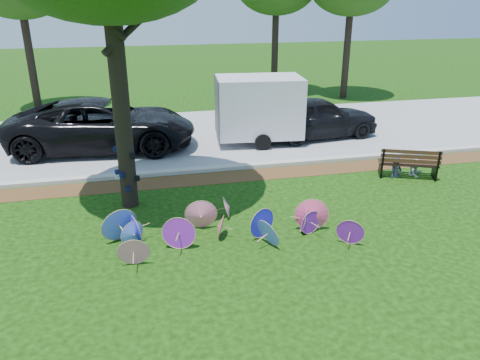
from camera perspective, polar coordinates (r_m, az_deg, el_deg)
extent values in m
plane|color=black|center=(10.50, -0.23, -8.78)|extent=(90.00, 90.00, 0.00)
cube|color=#472D16|center=(14.48, -4.13, 0.14)|extent=(90.00, 1.00, 0.01)
cube|color=#B7B5AD|center=(15.11, -4.56, 1.29)|extent=(90.00, 0.30, 0.12)
cube|color=gray|center=(19.04, -6.43, 5.41)|extent=(90.00, 8.00, 0.01)
cylinder|color=black|center=(12.19, -14.30, 8.77)|extent=(0.44, 0.44, 5.46)
cone|color=purple|center=(10.59, -7.43, -6.32)|extent=(0.78, 0.36, 0.77)
cone|color=purple|center=(11.26, 8.49, -5.07)|extent=(0.59, 0.30, 0.60)
cone|color=#587AFA|center=(11.13, -14.65, -5.15)|extent=(0.91, 0.62, 0.86)
cone|color=purple|center=(11.34, 7.92, -4.72)|extent=(0.36, 0.66, 0.63)
cone|color=#2C28E4|center=(10.95, 2.52, -5.20)|extent=(0.71, 0.44, 0.74)
cone|color=#EE4779|center=(10.98, -2.52, -5.67)|extent=(0.37, 0.59, 0.56)
cone|color=#587AFA|center=(10.86, -12.89, -6.43)|extent=(0.57, 0.44, 0.61)
cone|color=purple|center=(10.96, 13.31, -6.09)|extent=(0.64, 0.51, 0.65)
cone|color=pink|center=(11.28, -4.77, -4.27)|extent=(0.82, 0.34, 0.80)
cone|color=#587AFA|center=(10.62, 3.69, -6.30)|extent=(0.59, 0.77, 0.69)
cone|color=#EE4779|center=(11.30, 8.76, -4.32)|extent=(0.83, 0.31, 0.83)
cone|color=pink|center=(11.92, -1.51, -3.31)|extent=(0.31, 0.59, 0.56)
cone|color=#2C28E4|center=(11.01, -12.81, -5.83)|extent=(0.40, 0.70, 0.68)
cone|color=pink|center=(10.12, -12.84, -8.40)|extent=(0.70, 0.29, 0.69)
imported|color=black|center=(17.70, -16.38, 6.46)|extent=(6.86, 3.68, 1.83)
imported|color=black|center=(18.74, 9.38, 7.56)|extent=(4.98, 2.48, 1.63)
cube|color=silver|center=(17.74, 2.33, 8.95)|extent=(3.31, 2.29, 2.79)
imported|color=#393F4E|center=(15.21, 18.67, 2.62)|extent=(0.54, 0.45, 1.28)
imported|color=#B8B8C2|center=(15.61, 20.83, 2.43)|extent=(0.61, 0.53, 1.07)
cylinder|color=black|center=(24.68, -24.20, 13.38)|extent=(0.36, 0.36, 5.00)
cylinder|color=black|center=(26.84, 4.27, 15.70)|extent=(0.36, 0.36, 5.00)
cylinder|color=black|center=(26.28, 12.89, 15.10)|extent=(0.36, 0.36, 5.00)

